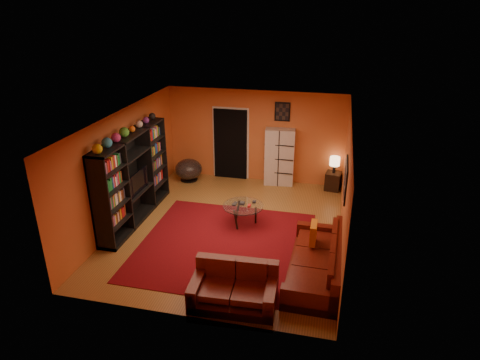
% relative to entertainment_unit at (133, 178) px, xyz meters
% --- Properties ---
extents(floor, '(6.00, 6.00, 0.00)m').
position_rel_entertainment_unit_xyz_m(floor, '(2.27, 0.00, -1.05)').
color(floor, brown).
rests_on(floor, ground).
extents(ceiling, '(6.00, 6.00, 0.00)m').
position_rel_entertainment_unit_xyz_m(ceiling, '(2.27, 0.00, 1.55)').
color(ceiling, white).
rests_on(ceiling, wall_back).
extents(wall_back, '(6.00, 0.00, 6.00)m').
position_rel_entertainment_unit_xyz_m(wall_back, '(2.27, 3.00, 0.25)').
color(wall_back, '#C15B2A').
rests_on(wall_back, floor).
extents(wall_front, '(6.00, 0.00, 6.00)m').
position_rel_entertainment_unit_xyz_m(wall_front, '(2.27, -3.00, 0.25)').
color(wall_front, '#C15B2A').
rests_on(wall_front, floor).
extents(wall_left, '(0.00, 6.00, 6.00)m').
position_rel_entertainment_unit_xyz_m(wall_left, '(-0.23, 0.00, 0.25)').
color(wall_left, '#C15B2A').
rests_on(wall_left, floor).
extents(wall_right, '(0.00, 6.00, 6.00)m').
position_rel_entertainment_unit_xyz_m(wall_right, '(4.78, 0.00, 0.25)').
color(wall_right, '#C15B2A').
rests_on(wall_right, floor).
extents(rug, '(3.60, 3.60, 0.01)m').
position_rel_entertainment_unit_xyz_m(rug, '(2.38, -0.70, -1.04)').
color(rug, '#51090F').
rests_on(rug, floor).
extents(doorway, '(0.95, 0.10, 2.04)m').
position_rel_entertainment_unit_xyz_m(doorway, '(1.57, 2.96, -0.03)').
color(doorway, black).
rests_on(doorway, floor).
extents(wall_art_right, '(0.03, 1.00, 0.70)m').
position_rel_entertainment_unit_xyz_m(wall_art_right, '(4.75, -0.30, 0.55)').
color(wall_art_right, black).
rests_on(wall_art_right, wall_right).
extents(wall_art_back, '(0.42, 0.03, 0.52)m').
position_rel_entertainment_unit_xyz_m(wall_art_back, '(3.02, 2.98, 1.00)').
color(wall_art_back, black).
rests_on(wall_art_back, wall_back).
extents(entertainment_unit, '(0.45, 3.00, 2.10)m').
position_rel_entertainment_unit_xyz_m(entertainment_unit, '(0.00, 0.00, 0.00)').
color(entertainment_unit, black).
rests_on(entertainment_unit, floor).
extents(tv, '(0.88, 0.12, 0.51)m').
position_rel_entertainment_unit_xyz_m(tv, '(0.05, -0.03, -0.08)').
color(tv, black).
rests_on(tv, entertainment_unit).
extents(sofa, '(1.03, 2.44, 0.85)m').
position_rel_entertainment_unit_xyz_m(sofa, '(4.42, -1.32, -0.77)').
color(sofa, '#490F09').
rests_on(sofa, rug).
extents(loveseat, '(1.51, 0.96, 0.85)m').
position_rel_entertainment_unit_xyz_m(loveseat, '(3.00, -2.42, -0.76)').
color(loveseat, '#490F09').
rests_on(loveseat, rug).
extents(throw_pillow, '(0.12, 0.42, 0.42)m').
position_rel_entertainment_unit_xyz_m(throw_pillow, '(4.22, -0.86, -0.42)').
color(throw_pillow, orange).
rests_on(throw_pillow, sofa).
extents(coffee_table, '(0.95, 0.95, 0.47)m').
position_rel_entertainment_unit_xyz_m(coffee_table, '(2.55, 0.29, -0.62)').
color(coffee_table, silver).
rests_on(coffee_table, floor).
extents(storage_cabinet, '(0.84, 0.43, 1.61)m').
position_rel_entertainment_unit_xyz_m(storage_cabinet, '(3.01, 2.80, -0.24)').
color(storage_cabinet, beige).
rests_on(storage_cabinet, floor).
extents(bowl_chair, '(0.78, 0.78, 0.63)m').
position_rel_entertainment_unit_xyz_m(bowl_chair, '(0.45, 2.47, -0.71)').
color(bowl_chair, black).
rests_on(bowl_chair, floor).
extents(side_table, '(0.45, 0.45, 0.50)m').
position_rel_entertainment_unit_xyz_m(side_table, '(4.53, 2.75, -0.80)').
color(side_table, black).
rests_on(side_table, floor).
extents(table_lamp, '(0.27, 0.27, 0.45)m').
position_rel_entertainment_unit_xyz_m(table_lamp, '(4.53, 2.75, -0.23)').
color(table_lamp, black).
rests_on(table_lamp, side_table).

